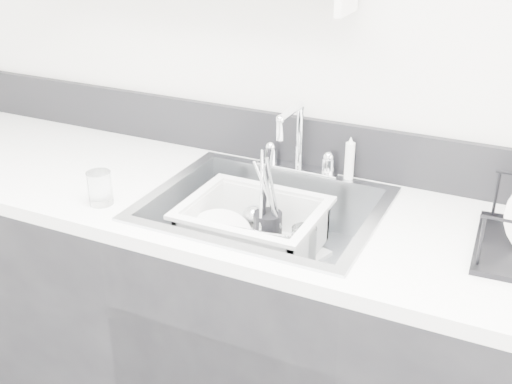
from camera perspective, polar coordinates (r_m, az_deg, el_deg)
The scene contains 12 objects.
counter_run at distance 2.02m, azimuth 0.63°, elevation -12.84°, with size 3.20×0.62×0.92m.
backsplash at distance 1.99m, azimuth 4.34°, elevation 4.41°, with size 3.20×0.02×0.16m, color black.
sink at distance 1.82m, azimuth 0.68°, elevation -3.66°, with size 0.64×0.52×0.20m, color silver, non-canonical shape.
faucet at distance 1.96m, azimuth 3.75°, elevation 3.38°, with size 0.26×0.18×0.23m.
side_sprayer at distance 1.91m, azimuth 8.32°, elevation 2.93°, with size 0.03×0.03×0.14m, color white.
wash_tub at distance 1.84m, azimuth -0.28°, elevation -3.38°, with size 0.39×0.31×0.15m, color white, non-canonical shape.
plate_stack at distance 1.85m, azimuth -2.98°, elevation -4.50°, with size 0.23×0.22×0.09m.
utensil_cup at distance 1.85m, azimuth 1.04°, elevation -3.11°, with size 0.08×0.08×0.28m.
ladle at distance 1.86m, azimuth -0.09°, elevation -3.76°, with size 0.28×0.10×0.08m, color silver, non-canonical shape.
tumbler_in_tub at distance 1.79m, azimuth 4.28°, elevation -4.62°, with size 0.07×0.07×0.10m, color white.
tumbler_counter at distance 1.81m, azimuth -13.71°, elevation 0.34°, with size 0.07×0.07×0.09m, color white.
bowl_small at distance 1.76m, azimuth 1.87°, elevation -6.40°, with size 0.10×0.10×0.03m, color white.
Camera 1 is at (0.67, -0.25, 1.72)m, focal length 45.00 mm.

